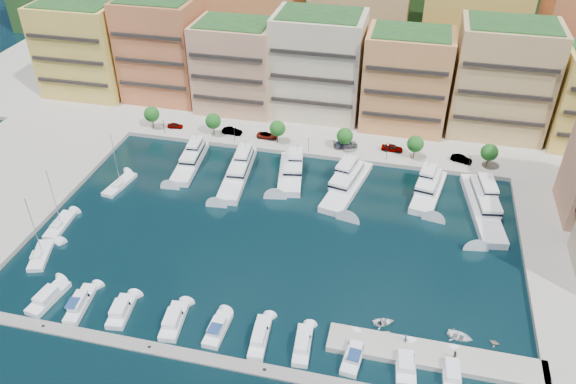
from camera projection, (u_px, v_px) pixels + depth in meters
name	position (u px, v px, depth m)	size (l,w,h in m)	color
ground	(276.00, 237.00, 106.48)	(400.00, 400.00, 0.00)	black
north_quay	(330.00, 99.00, 156.02)	(220.00, 64.00, 2.00)	#9E998E
hillside	(354.00, 41.00, 194.38)	(240.00, 40.00, 58.00)	#1D3816
south_pontoon	(206.00, 359.00, 83.07)	(72.00, 2.20, 0.35)	gray
finger_pier	(435.00, 358.00, 83.25)	(32.00, 5.00, 2.00)	#9E998E
apartment_0	(84.00, 48.00, 151.25)	(22.00, 16.50, 24.80)	#E7BF54
apartment_1	(162.00, 49.00, 148.14)	(20.00, 16.50, 26.80)	#CF7245
apartment_2	(236.00, 66.00, 143.73)	(20.00, 15.50, 22.80)	tan
apartment_3	(318.00, 65.00, 140.52)	(22.00, 16.50, 25.80)	beige
apartment_4	(406.00, 80.00, 135.35)	(20.00, 15.50, 23.80)	#DA8351
apartment_5	(502.00, 79.00, 131.95)	(22.00, 16.50, 26.80)	tan
backblock_0	(157.00, 14.00, 166.83)	(26.00, 18.00, 30.00)	beige
backblock_1	(254.00, 22.00, 161.19)	(26.00, 18.00, 30.00)	#DA8351
backblock_2	(358.00, 30.00, 155.54)	(26.00, 18.00, 30.00)	tan
backblock_3	(470.00, 38.00, 149.89)	(26.00, 18.00, 30.00)	#E7BF54
tree_0	(152.00, 114.00, 138.07)	(3.80, 3.80, 5.65)	#473323
tree_1	(213.00, 121.00, 135.06)	(3.80, 3.80, 5.65)	#473323
tree_2	(277.00, 128.00, 132.05)	(3.80, 3.80, 5.65)	#473323
tree_3	(345.00, 136.00, 129.03)	(3.80, 3.80, 5.65)	#473323
tree_4	(415.00, 144.00, 126.02)	(3.80, 3.80, 5.65)	#473323
tree_5	(489.00, 152.00, 123.01)	(3.80, 3.80, 5.65)	#473323
lamppost_0	(163.00, 124.00, 136.00)	(0.30, 0.30, 4.20)	black
lamppost_1	(234.00, 132.00, 132.61)	(0.30, 0.30, 4.20)	black
lamppost_2	(309.00, 140.00, 129.23)	(0.30, 0.30, 4.20)	black
lamppost_3	(387.00, 149.00, 125.84)	(0.30, 0.30, 4.20)	black
lamppost_4	(470.00, 159.00, 122.45)	(0.30, 0.30, 4.20)	black
yacht_1	(191.00, 160.00, 127.27)	(5.91, 17.97, 7.30)	white
yacht_2	(239.00, 170.00, 123.59)	(6.34, 21.79, 7.30)	white
yacht_3	(291.00, 171.00, 123.45)	(7.59, 16.65, 7.30)	white
yacht_4	(347.00, 183.00, 119.49)	(9.05, 20.97, 7.30)	white
yacht_5	(429.00, 188.00, 117.74)	(7.51, 16.95, 7.30)	white
yacht_6	(483.00, 204.00, 113.12)	(8.35, 23.92, 7.30)	white
cruiser_0	(48.00, 298.00, 92.64)	(3.90, 8.41, 2.55)	white
cruiser_1	(80.00, 304.00, 91.50)	(3.44, 8.77, 2.66)	white
cruiser_2	(121.00, 311.00, 90.17)	(3.76, 7.47, 2.55)	white
cruiser_3	(174.00, 321.00, 88.46)	(3.65, 8.11, 2.55)	white
cruiser_4	(218.00, 329.00, 87.06)	(2.82, 7.30, 2.66)	white
cruiser_5	(260.00, 337.00, 85.79)	(3.05, 8.61, 2.55)	white
cruiser_6	(303.00, 345.00, 84.54)	(3.01, 7.84, 2.55)	white
cruiser_7	(354.00, 355.00, 83.06)	(3.22, 7.83, 2.66)	white
cruiser_8	(405.00, 364.00, 81.66)	(3.46, 7.60, 2.55)	white
cruiser_9	(451.00, 373.00, 80.43)	(2.95, 7.91, 2.55)	white
sailboat_0	(41.00, 256.00, 101.55)	(5.23, 8.67, 13.20)	white
sailboat_1	(60.00, 226.00, 108.87)	(3.55, 8.79, 13.20)	white
sailboat_2	(120.00, 185.00, 120.39)	(4.04, 9.53, 13.20)	white
tender_0	(383.00, 322.00, 88.56)	(2.44, 3.42, 0.71)	white
tender_3	(495.00, 342.00, 85.18)	(1.33, 1.54, 0.81)	beige
tender_1	(388.00, 333.00, 86.78)	(1.19, 1.38, 0.73)	beige
tender_2	(460.00, 336.00, 86.14)	(2.77, 3.88, 0.80)	white
car_0	(175.00, 126.00, 139.74)	(1.56, 3.89, 1.32)	gray
car_1	(232.00, 131.00, 137.10)	(1.70, 4.87, 1.61)	gray
car_2	(267.00, 136.00, 135.48)	(2.29, 4.97, 1.38)	gray
car_3	(346.00, 144.00, 131.76)	(2.36, 5.81, 1.69)	gray
car_4	(392.00, 148.00, 130.42)	(1.98, 4.91, 1.67)	gray
car_5	(461.00, 159.00, 126.43)	(1.62, 4.64, 1.53)	gray
person_0	(406.00, 338.00, 84.01)	(0.61, 0.40, 1.68)	#293453
person_1	(454.00, 356.00, 81.27)	(0.89, 0.70, 1.84)	#47302A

